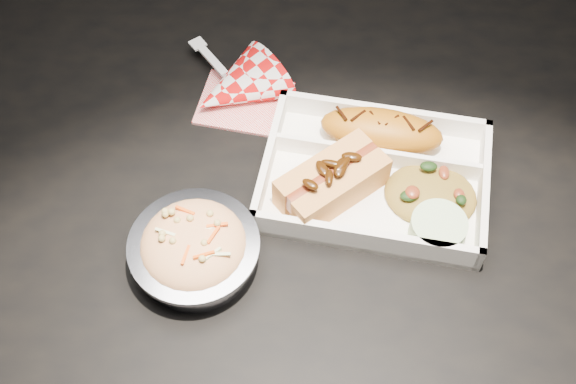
# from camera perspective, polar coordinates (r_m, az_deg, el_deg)

# --- Properties ---
(dining_table) EXTENTS (1.20, 0.80, 0.75)m
(dining_table) POSITION_cam_1_polar(r_m,az_deg,el_deg) (0.90, 4.79, -3.55)
(dining_table) COLOR black
(dining_table) RESTS_ON ground
(food_tray) EXTENTS (0.28, 0.22, 0.04)m
(food_tray) POSITION_cam_1_polar(r_m,az_deg,el_deg) (0.83, 6.80, 1.07)
(food_tray) COLOR white
(food_tray) RESTS_ON dining_table
(fried_pastry) EXTENTS (0.15, 0.08, 0.04)m
(fried_pastry) POSITION_cam_1_polar(r_m,az_deg,el_deg) (0.84, 7.39, 4.84)
(fried_pastry) COLOR #AA6211
(fried_pastry) RESTS_ON food_tray
(hotdog) EXTENTS (0.13, 0.12, 0.06)m
(hotdog) POSITION_cam_1_polar(r_m,az_deg,el_deg) (0.79, 3.51, 0.97)
(hotdog) COLOR #D79049
(hotdog) RESTS_ON food_tray
(fried_rice_mound) EXTENTS (0.12, 0.10, 0.03)m
(fried_rice_mound) POSITION_cam_1_polar(r_m,az_deg,el_deg) (0.81, 11.32, 0.21)
(fried_rice_mound) COLOR olive
(fried_rice_mound) RESTS_ON food_tray
(cupcake_liner) EXTENTS (0.06, 0.06, 0.03)m
(cupcake_liner) POSITION_cam_1_polar(r_m,az_deg,el_deg) (0.79, 11.73, -2.92)
(cupcake_liner) COLOR #B5D4A0
(cupcake_liner) RESTS_ON food_tray
(foil_coleslaw_cup) EXTENTS (0.14, 0.14, 0.06)m
(foil_coleslaw_cup) POSITION_cam_1_polar(r_m,az_deg,el_deg) (0.76, -7.41, -4.42)
(foil_coleslaw_cup) COLOR silver
(foil_coleslaw_cup) RESTS_ON dining_table
(napkin_fork) EXTENTS (0.15, 0.16, 0.10)m
(napkin_fork) POSITION_cam_1_polar(r_m,az_deg,el_deg) (0.90, -4.09, 8.14)
(napkin_fork) COLOR red
(napkin_fork) RESTS_ON dining_table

